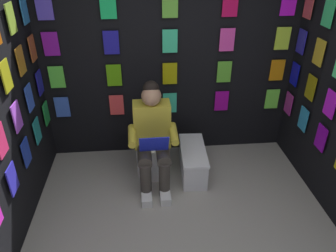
{
  "coord_description": "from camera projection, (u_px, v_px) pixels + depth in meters",
  "views": [
    {
      "loc": [
        0.34,
        1.67,
        2.43
      ],
      "look_at": [
        0.1,
        -1.08,
        0.85
      ],
      "focal_mm": 34.59,
      "sensor_mm": 36.0,
      "label": 1
    }
  ],
  "objects": [
    {
      "name": "person_reading",
      "position": [
        153.0,
        136.0,
        3.49
      ],
      "size": [
        0.53,
        0.69,
        1.19
      ],
      "rotation": [
        0.0,
        0.0,
        0.02
      ],
      "color": "gold",
      "rests_on": "ground"
    },
    {
      "name": "display_wall_right",
      "position": [
        2.0,
        99.0,
        2.79
      ],
      "size": [
        0.14,
        1.97,
        2.5
      ],
      "color": "black",
      "rests_on": "ground"
    },
    {
      "name": "display_wall_back",
      "position": [
        169.0,
        57.0,
        3.8
      ],
      "size": [
        3.09,
        0.14,
        2.5
      ],
      "color": "black",
      "rests_on": "ground"
    },
    {
      "name": "comic_longbox_near",
      "position": [
        193.0,
        161.0,
        3.82
      ],
      "size": [
        0.32,
        0.71,
        0.34
      ],
      "rotation": [
        0.0,
        0.0,
        -0.05
      ],
      "color": "silver",
      "rests_on": "ground"
    },
    {
      "name": "toilet",
      "position": [
        152.0,
        146.0,
        3.82
      ],
      "size": [
        0.41,
        0.56,
        0.77
      ],
      "rotation": [
        0.0,
        0.0,
        0.02
      ],
      "color": "white",
      "rests_on": "ground"
    }
  ]
}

